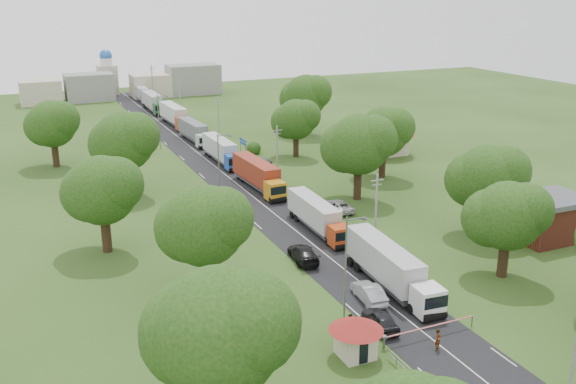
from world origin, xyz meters
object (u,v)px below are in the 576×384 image
pedestrian_near (438,340)px  boom_barrier (416,331)px  truck_0 (389,267)px  info_sign (243,145)px  car_lane_front (381,320)px  guard_booth (356,332)px  car_lane_mid (369,293)px

pedestrian_near → boom_barrier: bearing=72.1°
boom_barrier → truck_0: 10.18m
pedestrian_near → info_sign: bearing=45.5°
car_lane_front → pedestrian_near: pedestrian_near is taller
car_lane_front → info_sign: bearing=-92.4°
truck_0 → car_lane_front: bearing=-127.1°
guard_booth → car_lane_front: size_ratio=0.94×
car_lane_mid → pedestrian_near: pedestrian_near is taller
pedestrian_near → truck_0: bearing=38.3°
guard_booth → info_sign: info_sign is taller
boom_barrier → car_lane_front: 3.41m
truck_0 → pedestrian_near: bearing=-102.5°
info_sign → truck_0: size_ratio=0.27×
info_sign → car_lane_front: info_sign is taller
info_sign → truck_0: bearing=-93.7°
guard_booth → car_lane_front: guard_booth is taller
boom_barrier → guard_booth: size_ratio=2.10×
car_lane_front → pedestrian_near: (2.41, -4.95, 0.12)m
guard_booth → info_sign: size_ratio=1.07×
boom_barrier → car_lane_mid: (0.06, 7.81, -0.06)m
pedestrian_near → car_lane_mid: bearing=55.0°
boom_barrier → pedestrian_near: bearing=-68.7°
info_sign → car_lane_front: 57.64m
boom_barrier → truck_0: size_ratio=0.61×
guard_booth → car_lane_mid: size_ratio=0.87×
truck_0 → car_lane_mid: bearing=-152.0°
car_lane_front → pedestrian_near: bearing=121.7°
truck_0 → guard_booth: bearing=-133.8°
guard_booth → pedestrian_near: bearing=-16.5°
info_sign → pedestrian_near: 62.27m
guard_booth → truck_0: size_ratio=0.29×
boom_barrier → pedestrian_near: 2.11m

